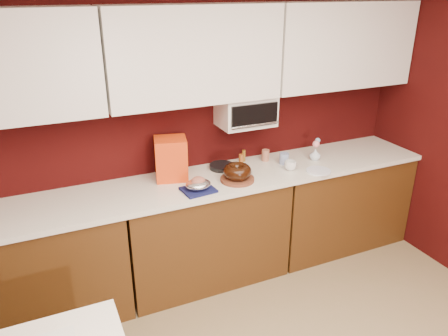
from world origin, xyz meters
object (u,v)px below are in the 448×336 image
blue_jar (284,158)px  foil_ham_nest (198,184)px  bundt_cake (237,171)px  flower_vase (315,154)px  pandoro_box (171,159)px  coffee_mug (290,165)px  toaster_oven (246,110)px

blue_jar → foil_ham_nest: bearing=-166.9°
bundt_cake → flower_vase: bundt_cake is taller
bundt_cake → flower_vase: (0.82, 0.12, -0.02)m
pandoro_box → coffee_mug: bearing=-0.6°
toaster_oven → pandoro_box: bearing=-178.0°
pandoro_box → flower_vase: bearing=7.5°
toaster_oven → foil_ham_nest: 0.77m
pandoro_box → blue_jar: bearing=7.6°
toaster_oven → blue_jar: toaster_oven is taller
toaster_oven → coffee_mug: size_ratio=4.75×
blue_jar → toaster_oven: bearing=157.8°
pandoro_box → blue_jar: (0.97, -0.11, -0.12)m
coffee_mug → flower_vase: (0.32, 0.10, 0.01)m
coffee_mug → blue_jar: bearing=80.3°
coffee_mug → blue_jar: blue_jar is taller
blue_jar → bundt_cake: bearing=-163.5°
foil_ham_nest → flower_vase: bearing=8.2°
foil_ham_nest → coffee_mug: (0.84, 0.06, -0.01)m
foil_ham_nest → flower_vase: (1.16, 0.17, 0.00)m
toaster_oven → bundt_cake: 0.53m
coffee_mug → blue_jar: size_ratio=0.99×
pandoro_box → blue_jar: 0.99m
pandoro_box → coffee_mug: (0.95, -0.24, -0.12)m
bundt_cake → flower_vase: 0.82m
coffee_mug → flower_vase: bearing=18.0°
foil_ham_nest → coffee_mug: bearing=4.3°
pandoro_box → flower_vase: pandoro_box is taller
bundt_cake → foil_ham_nest: 0.35m
foil_ham_nest → coffee_mug: coffee_mug is taller
bundt_cake → foil_ham_nest: bearing=-172.3°
pandoro_box → blue_jar: pandoro_box is taller
pandoro_box → toaster_oven: bearing=15.7°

